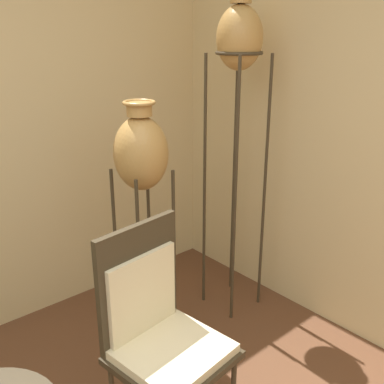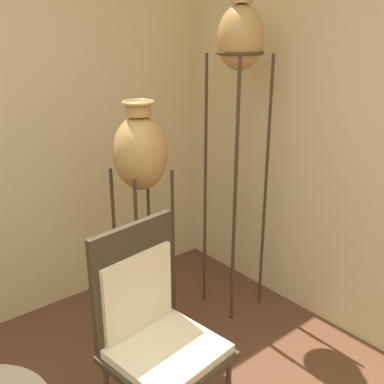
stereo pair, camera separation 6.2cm
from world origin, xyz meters
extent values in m
cylinder|color=#382D1E|center=(1.65, 1.18, 0.86)|extent=(0.02, 0.02, 1.72)
cylinder|color=#382D1E|center=(1.93, 1.18, 0.86)|extent=(0.02, 0.02, 1.72)
cylinder|color=#382D1E|center=(1.65, 1.46, 0.86)|extent=(0.02, 0.02, 1.72)
cylinder|color=#382D1E|center=(1.93, 1.46, 0.86)|extent=(0.02, 0.02, 1.72)
torus|color=#382D1E|center=(1.79, 1.32, 1.72)|extent=(0.28, 0.28, 0.02)
ellipsoid|color=#B28447|center=(1.79, 1.32, 1.80)|extent=(0.28, 0.28, 0.37)
cylinder|color=#382D1E|center=(0.98, 1.26, 0.56)|extent=(0.02, 0.02, 1.11)
cylinder|color=#382D1E|center=(1.23, 1.26, 0.56)|extent=(0.02, 0.02, 1.11)
cylinder|color=#382D1E|center=(0.98, 1.51, 0.56)|extent=(0.02, 0.02, 1.11)
cylinder|color=#382D1E|center=(1.23, 1.51, 0.56)|extent=(0.02, 0.02, 1.11)
torus|color=#382D1E|center=(1.10, 1.39, 1.11)|extent=(0.25, 0.25, 0.02)
ellipsoid|color=#B28447|center=(1.10, 1.39, 1.21)|extent=(0.30, 0.30, 0.41)
cylinder|color=#B28447|center=(1.10, 1.39, 1.45)|extent=(0.14, 0.14, 0.07)
torus|color=#B28447|center=(1.10, 1.39, 1.48)|extent=(0.18, 0.18, 0.02)
cylinder|color=#382D1E|center=(0.90, 0.86, 0.25)|extent=(0.02, 0.02, 0.49)
cube|color=#382D1E|center=(0.73, 0.65, 0.51)|extent=(0.51, 0.49, 0.03)
cube|color=beige|center=(0.73, 0.65, 0.54)|extent=(0.47, 0.45, 0.04)
cube|color=#382D1E|center=(0.70, 0.86, 0.80)|extent=(0.44, 0.08, 0.55)
cube|color=beige|center=(0.70, 0.83, 0.75)|extent=(0.37, 0.07, 0.39)
camera|label=1|loc=(-0.25, -0.59, 1.85)|focal=42.00mm
camera|label=2|loc=(-0.20, -0.63, 1.85)|focal=42.00mm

